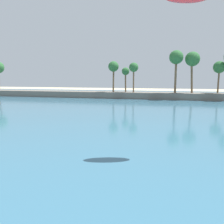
# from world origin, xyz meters

# --- Properties ---
(sea) EXTENTS (220.00, 98.99, 0.06)m
(sea) POSITION_xyz_m (0.00, 58.97, 0.03)
(sea) COLOR #386B84
(sea) RESTS_ON ground
(palm_headland) EXTENTS (112.42, 6.25, 13.38)m
(palm_headland) POSITION_xyz_m (3.95, 68.50, 3.56)
(palm_headland) COLOR slate
(palm_headland) RESTS_ON ground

